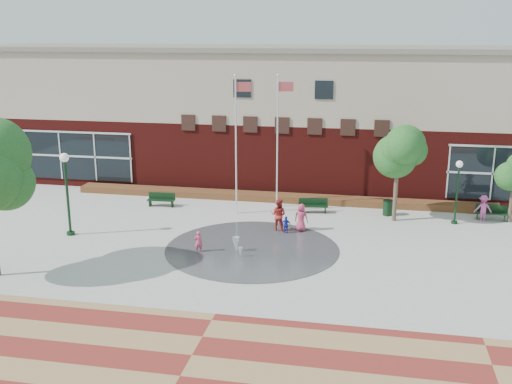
% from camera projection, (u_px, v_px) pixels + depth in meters
% --- Properties ---
extents(ground, '(120.00, 120.00, 0.00)m').
position_uv_depth(ground, '(239.00, 273.00, 26.12)').
color(ground, '#666056').
rests_on(ground, ground).
extents(plaza_concrete, '(46.00, 18.00, 0.01)m').
position_uv_depth(plaza_concrete, '(256.00, 242.00, 29.90)').
color(plaza_concrete, '#A8A8A0').
rests_on(plaza_concrete, ground).
extents(paver_band, '(46.00, 6.00, 0.01)m').
position_uv_depth(paver_band, '(192.00, 356.00, 19.48)').
color(paver_band, maroon).
rests_on(paver_band, ground).
extents(splash_pad, '(8.40, 8.40, 0.01)m').
position_uv_depth(splash_pad, '(252.00, 249.00, 28.96)').
color(splash_pad, '#383A3D').
rests_on(splash_pad, ground).
extents(library_building, '(44.40, 10.40, 9.20)m').
position_uv_depth(library_building, '(293.00, 114.00, 41.46)').
color(library_building, '#53100D').
rests_on(library_building, ground).
extents(flower_bed, '(26.00, 1.20, 0.40)m').
position_uv_depth(flower_bed, '(279.00, 201.00, 37.11)').
color(flower_bed, maroon).
rests_on(flower_bed, ground).
extents(flagpole_left, '(0.92, 0.25, 7.95)m').
position_uv_depth(flagpole_left, '(237.00, 138.00, 33.42)').
color(flagpole_left, white).
rests_on(flagpole_left, ground).
extents(flagpole_right, '(0.96, 0.24, 7.86)m').
position_uv_depth(flagpole_right, '(278.00, 134.00, 34.78)').
color(flagpole_right, white).
rests_on(flagpole_right, ground).
extents(lamp_left, '(0.46, 0.46, 4.32)m').
position_uv_depth(lamp_left, '(67.00, 185.00, 30.24)').
color(lamp_left, black).
rests_on(lamp_left, ground).
extents(lamp_right, '(0.37, 0.37, 3.53)m').
position_uv_depth(lamp_right, '(458.00, 185.00, 32.15)').
color(lamp_right, black).
rests_on(lamp_right, ground).
extents(bench_left, '(1.66, 0.52, 0.83)m').
position_uv_depth(bench_left, '(161.00, 202.00, 35.87)').
color(bench_left, black).
rests_on(bench_left, ground).
extents(bench_mid, '(1.74, 0.73, 0.85)m').
position_uv_depth(bench_mid, '(313.00, 208.00, 34.60)').
color(bench_mid, black).
rests_on(bench_mid, ground).
extents(bench_right, '(1.77, 0.74, 0.86)m').
position_uv_depth(bench_right, '(491.00, 215.00, 33.30)').
color(bench_right, black).
rests_on(bench_right, ground).
extents(trash_can, '(0.56, 0.56, 0.92)m').
position_uv_depth(trash_can, '(388.00, 208.00, 34.08)').
color(trash_can, black).
rests_on(trash_can, ground).
extents(tree_mid, '(3.24, 3.24, 5.46)m').
position_uv_depth(tree_mid, '(398.00, 151.00, 32.21)').
color(tree_mid, '#48372B').
rests_on(tree_mid, ground).
extents(water_jet_a, '(0.36, 0.36, 0.71)m').
position_uv_depth(water_jet_a, '(236.00, 252.00, 28.59)').
color(water_jet_a, white).
rests_on(water_jet_a, ground).
extents(water_jet_b, '(0.20, 0.20, 0.46)m').
position_uv_depth(water_jet_b, '(240.00, 257.00, 27.89)').
color(water_jet_b, white).
rests_on(water_jet_b, ground).
extents(child_splash, '(0.45, 0.38, 1.05)m').
position_uv_depth(child_splash, '(198.00, 242.00, 28.42)').
color(child_splash, '#F14770').
rests_on(child_splash, ground).
extents(adult_red, '(0.96, 0.81, 1.74)m').
position_uv_depth(adult_red, '(279.00, 215.00, 31.39)').
color(adult_red, '#B52A27').
rests_on(adult_red, ground).
extents(adult_pink, '(0.81, 0.62, 1.49)m').
position_uv_depth(adult_pink, '(301.00, 217.00, 31.38)').
color(adult_pink, '#C3385A').
rests_on(adult_pink, ground).
extents(child_blue, '(0.56, 0.27, 0.94)m').
position_uv_depth(child_blue, '(286.00, 225.00, 31.04)').
color(child_blue, '#1924AD').
rests_on(child_blue, ground).
extents(person_bench, '(1.00, 0.63, 1.48)m').
position_uv_depth(person_bench, '(483.00, 208.00, 33.01)').
color(person_bench, '#CF4D9D').
rests_on(person_bench, ground).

